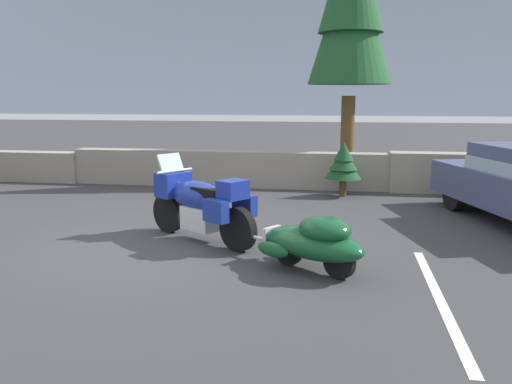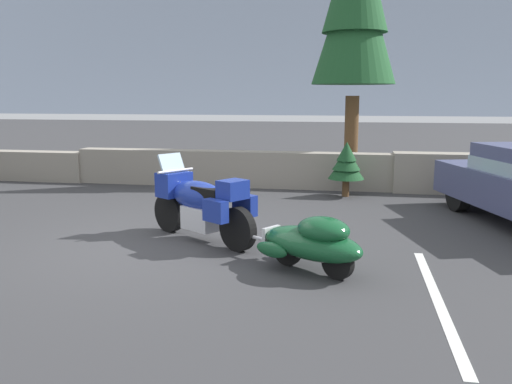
% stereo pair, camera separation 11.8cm
% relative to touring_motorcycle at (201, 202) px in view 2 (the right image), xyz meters
% --- Properties ---
extents(ground_plane, '(80.00, 80.00, 0.00)m').
position_rel_touring_motorcycle_xyz_m(ground_plane, '(-0.70, -0.43, -0.62)').
color(ground_plane, '#38383A').
extents(stone_guard_wall, '(24.00, 0.62, 0.95)m').
position_rel_touring_motorcycle_xyz_m(stone_guard_wall, '(0.10, 5.09, -0.18)').
color(stone_guard_wall, gray).
rests_on(stone_guard_wall, ground).
extents(distant_ridgeline, '(240.00, 80.00, 16.00)m').
position_rel_touring_motorcycle_xyz_m(distant_ridgeline, '(-0.70, 95.11, 7.38)').
color(distant_ridgeline, '#99A8BF').
rests_on(distant_ridgeline, ground).
extents(touring_motorcycle, '(2.00, 1.50, 1.33)m').
position_rel_touring_motorcycle_xyz_m(touring_motorcycle, '(0.00, 0.00, 0.00)').
color(touring_motorcycle, black).
rests_on(touring_motorcycle, ground).
extents(car_shaped_trailer, '(2.04, 1.52, 0.76)m').
position_rel_touring_motorcycle_xyz_m(car_shaped_trailer, '(1.85, -1.22, -0.21)').
color(car_shaped_trailer, black).
rests_on(car_shaped_trailer, ground).
extents(pine_sapling_near, '(0.82, 0.82, 1.25)m').
position_rel_touring_motorcycle_xyz_m(pine_sapling_near, '(2.20, 4.21, 0.16)').
color(pine_sapling_near, brown).
rests_on(pine_sapling_near, ground).
extents(parking_stripe_marker, '(0.12, 3.60, 0.01)m').
position_rel_touring_motorcycle_xyz_m(parking_stripe_marker, '(3.32, -1.93, -0.62)').
color(parking_stripe_marker, silver).
rests_on(parking_stripe_marker, ground).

